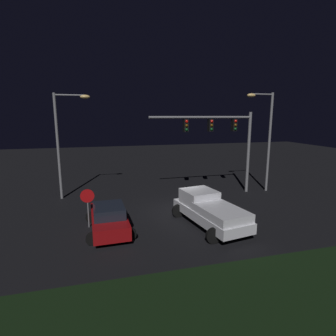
% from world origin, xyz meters
% --- Properties ---
extents(ground_plane, '(80.00, 80.00, 0.00)m').
position_xyz_m(ground_plane, '(0.00, 0.00, 0.00)').
color(ground_plane, black).
extents(grass_median, '(25.50, 6.10, 0.10)m').
position_xyz_m(grass_median, '(0.00, -9.99, 0.05)').
color(grass_median, black).
rests_on(grass_median, ground_plane).
extents(pickup_truck, '(3.48, 5.66, 1.80)m').
position_xyz_m(pickup_truck, '(0.81, -2.73, 1.00)').
color(pickup_truck, silver).
rests_on(pickup_truck, ground_plane).
extents(car_sedan, '(2.59, 4.46, 1.51)m').
position_xyz_m(car_sedan, '(-4.77, -2.17, 0.74)').
color(car_sedan, maroon).
rests_on(car_sedan, ground_plane).
extents(traffic_signal_gantry, '(8.32, 0.56, 6.50)m').
position_xyz_m(traffic_signal_gantry, '(4.23, 2.91, 4.90)').
color(traffic_signal_gantry, slate).
rests_on(traffic_signal_gantry, ground_plane).
extents(street_lamp_left, '(2.56, 0.44, 7.82)m').
position_xyz_m(street_lamp_left, '(-7.47, 4.80, 4.95)').
color(street_lamp_left, slate).
rests_on(street_lamp_left, ground_plane).
extents(street_lamp_right, '(2.35, 0.44, 8.01)m').
position_xyz_m(street_lamp_right, '(7.98, 2.74, 5.03)').
color(street_lamp_right, slate).
rests_on(street_lamp_right, ground_plane).
extents(stop_sign, '(0.76, 0.08, 2.23)m').
position_xyz_m(stop_sign, '(-5.86, -1.39, 1.56)').
color(stop_sign, slate).
rests_on(stop_sign, ground_plane).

